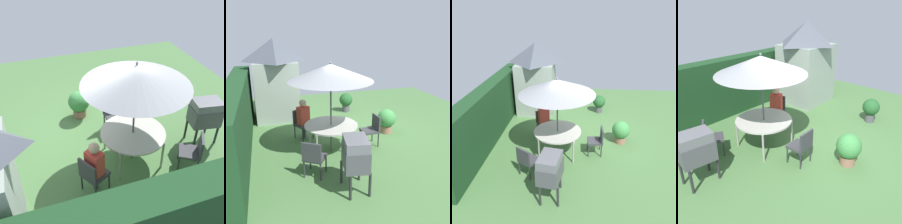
# 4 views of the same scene
# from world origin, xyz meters

# --- Properties ---
(ground_plane) EXTENTS (11.00, 11.00, 0.00)m
(ground_plane) POSITION_xyz_m (0.00, 0.00, 0.00)
(ground_plane) COLOR #47703D
(hedge_backdrop) EXTENTS (6.52, 0.54, 1.90)m
(hedge_backdrop) POSITION_xyz_m (0.00, 3.50, 0.95)
(hedge_backdrop) COLOR #193D1E
(hedge_backdrop) RESTS_ON ground
(garden_shed) EXTENTS (1.82, 1.65, 2.95)m
(garden_shed) POSITION_xyz_m (2.45, 2.32, 1.51)
(garden_shed) COLOR gray
(garden_shed) RESTS_ON ground
(patio_table) EXTENTS (1.46, 1.46, 0.79)m
(patio_table) POSITION_xyz_m (-0.88, 1.06, 0.74)
(patio_table) COLOR #B2ADA3
(patio_table) RESTS_ON ground
(patio_umbrella) EXTENTS (2.23, 2.23, 2.49)m
(patio_umbrella) POSITION_xyz_m (-0.88, 1.06, 2.22)
(patio_umbrella) COLOR #4C4C51
(patio_umbrella) RESTS_ON ground
(bbq_grill) EXTENTS (0.77, 0.61, 1.20)m
(bbq_grill) POSITION_xyz_m (-2.78, 1.04, 0.85)
(bbq_grill) COLOR #47474C
(bbq_grill) RESTS_ON ground
(chair_near_shed) EXTENTS (0.63, 0.63, 0.90)m
(chair_near_shed) POSITION_xyz_m (0.26, 1.71, 0.52)
(chair_near_shed) COLOR #38383D
(chair_near_shed) RESTS_ON ground
(chair_far_side) EXTENTS (0.64, 0.64, 0.90)m
(chair_far_side) POSITION_xyz_m (-2.04, 1.79, 0.52)
(chair_far_side) COLOR #38383D
(chair_far_side) RESTS_ON ground
(chair_toward_hedge) EXTENTS (0.48, 0.48, 0.90)m
(chair_toward_hedge) POSITION_xyz_m (-0.83, -0.18, 0.52)
(chair_toward_hedge) COLOR #38383D
(chair_toward_hedge) RESTS_ON ground
(potted_plant_by_shed) EXTENTS (0.53, 0.53, 0.77)m
(potted_plant_by_shed) POSITION_xyz_m (2.36, -0.42, 0.45)
(potted_plant_by_shed) COLOR #4C4C51
(potted_plant_by_shed) RESTS_ON ground
(potted_plant_by_grill) EXTENTS (0.60, 0.60, 0.79)m
(potted_plant_by_grill) POSITION_xyz_m (-0.11, -1.01, 0.44)
(potted_plant_by_grill) COLOR #936651
(potted_plant_by_grill) RESTS_ON ground
(person_in_red) EXTENTS (0.38, 0.41, 1.26)m
(person_in_red) POSITION_xyz_m (0.19, 1.67, 0.78)
(person_in_red) COLOR #CC3D33
(person_in_red) RESTS_ON ground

